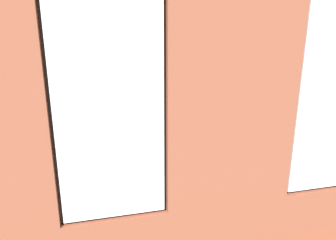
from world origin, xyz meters
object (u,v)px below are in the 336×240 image
at_px(remote_black, 143,141).
at_px(potted_plant_corner_near_left, 262,97).
at_px(potted_plant_beside_window_right, 19,209).
at_px(couch_left, 307,140).
at_px(candle_jar, 151,141).
at_px(cup_ceramic, 119,144).
at_px(papasan_chair, 121,124).
at_px(coffee_table, 143,144).
at_px(remote_silver, 132,139).
at_px(potted_plant_foreground_right, 18,107).
at_px(potted_plant_near_tv, 0,193).
at_px(couch_by_window, 192,203).

xyz_separation_m(remote_black, potted_plant_corner_near_left, (-3.14, -1.43, 0.30)).
bearing_deg(remote_black, potted_plant_beside_window_right, 121.16).
distance_m(couch_left, candle_jar, 2.91).
distance_m(cup_ceramic, papasan_chair, 1.09).
bearing_deg(couch_left, potted_plant_beside_window_right, -67.84).
bearing_deg(candle_jar, coffee_table, -50.14).
xyz_separation_m(coffee_table, papasan_chair, (0.29, -0.94, 0.10)).
bearing_deg(remote_silver, potted_plant_corner_near_left, 159.48).
distance_m(cup_ceramic, potted_plant_foreground_right, 2.39).
height_order(cup_ceramic, papasan_chair, papasan_chair).
distance_m(coffee_table, potted_plant_near_tv, 2.53).
bearing_deg(couch_left, coffee_table, -97.09).
bearing_deg(papasan_chair, potted_plant_corner_near_left, -172.00).
bearing_deg(potted_plant_near_tv, couch_left, -168.60).
bearing_deg(potted_plant_corner_near_left, remote_black, 24.44).
bearing_deg(cup_ceramic, papasan_chair, -98.02).
bearing_deg(remote_silver, candle_jar, 98.43).
distance_m(couch_by_window, potted_plant_beside_window_right, 1.94).
height_order(remote_silver, potted_plant_near_tv, potted_plant_near_tv).
distance_m(remote_silver, potted_plant_foreground_right, 2.46).
bearing_deg(potted_plant_beside_window_right, candle_jar, -131.32).
bearing_deg(candle_jar, potted_plant_near_tv, 33.26).
xyz_separation_m(papasan_chair, potted_plant_corner_near_left, (-3.44, -0.48, 0.26)).
bearing_deg(candle_jar, remote_silver, -39.47).
xyz_separation_m(coffee_table, candle_jar, (-0.11, 0.13, 0.10)).
distance_m(candle_jar, potted_plant_near_tv, 2.54).
distance_m(couch_left, papasan_chair, 3.60).
bearing_deg(remote_silver, remote_black, 106.98).
bearing_deg(couch_left, papasan_chair, -111.27).
height_order(remote_black, potted_plant_near_tv, potted_plant_near_tv).
bearing_deg(cup_ceramic, couch_left, 173.64).
relative_size(cup_ceramic, potted_plant_near_tv, 0.10).
distance_m(candle_jar, potted_plant_beside_window_right, 2.71).
xyz_separation_m(potted_plant_near_tv, potted_plant_foreground_right, (0.24, -2.91, 0.34)).
bearing_deg(couch_by_window, couch_left, -150.60).
xyz_separation_m(cup_ceramic, potted_plant_foreground_right, (1.81, -1.52, 0.37)).
height_order(couch_left, cup_ceramic, couch_left).
distance_m(coffee_table, papasan_chair, 0.99).
height_order(coffee_table, potted_plant_foreground_right, potted_plant_foreground_right).
distance_m(couch_left, remote_black, 3.04).
relative_size(cup_ceramic, remote_silver, 0.57).
relative_size(couch_by_window, remote_black, 10.40).
bearing_deg(papasan_chair, remote_silver, 97.41).
xyz_separation_m(remote_black, remote_silver, (0.19, -0.11, 0.00)).
height_order(remote_silver, potted_plant_beside_window_right, potted_plant_beside_window_right).
bearing_deg(couch_left, candle_jar, -94.87).
xyz_separation_m(couch_by_window, candle_jar, (0.13, -1.93, 0.12)).
height_order(candle_jar, potted_plant_beside_window_right, potted_plant_beside_window_right).
bearing_deg(remote_black, potted_plant_foreground_right, 37.35).
xyz_separation_m(couch_left, potted_plant_corner_near_left, (-0.15, -1.94, 0.38)).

